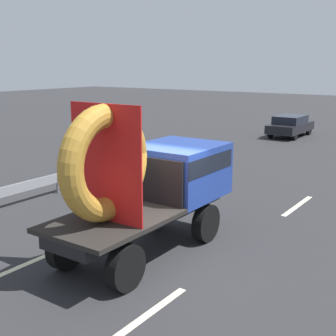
% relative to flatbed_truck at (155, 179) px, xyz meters
% --- Properties ---
extents(ground_plane, '(120.00, 120.00, 0.00)m').
position_rel_flatbed_truck_xyz_m(ground_plane, '(0.35, -0.45, -1.73)').
color(ground_plane, '#28282B').
extents(flatbed_truck, '(2.02, 5.13, 3.65)m').
position_rel_flatbed_truck_xyz_m(flatbed_truck, '(0.00, 0.00, 0.00)').
color(flatbed_truck, black).
rests_on(flatbed_truck, ground_plane).
extents(distant_sedan, '(1.72, 4.02, 1.31)m').
position_rel_flatbed_truck_xyz_m(distant_sedan, '(-3.55, 18.94, -1.02)').
color(distant_sedan, black).
rests_on(distant_sedan, ground_plane).
extents(guardrail, '(0.10, 12.18, 0.71)m').
position_rel_flatbed_truck_xyz_m(guardrail, '(-5.63, 3.38, -1.20)').
color(guardrail, gray).
rests_on(guardrail, ground_plane).
extents(lane_dash_left_near, '(0.16, 2.03, 0.01)m').
position_rel_flatbed_truck_xyz_m(lane_dash_left_near, '(-1.77, -2.42, -1.72)').
color(lane_dash_left_near, beige).
rests_on(lane_dash_left_near, ground_plane).
extents(lane_dash_left_far, '(0.16, 2.88, 0.01)m').
position_rel_flatbed_truck_xyz_m(lane_dash_left_far, '(-1.77, 5.14, -1.72)').
color(lane_dash_left_far, beige).
rests_on(lane_dash_left_far, ground_plane).
extents(lane_dash_right_near, '(0.16, 2.10, 0.01)m').
position_rel_flatbed_truck_xyz_m(lane_dash_right_near, '(1.77, -2.51, -1.72)').
color(lane_dash_right_near, beige).
rests_on(lane_dash_right_near, ground_plane).
extents(lane_dash_right_far, '(0.16, 2.46, 0.01)m').
position_rel_flatbed_truck_xyz_m(lane_dash_right_far, '(1.77, 5.25, -1.72)').
color(lane_dash_right_far, beige).
rests_on(lane_dash_right_far, ground_plane).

